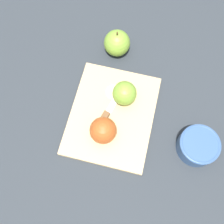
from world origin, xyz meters
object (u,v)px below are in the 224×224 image
(apple_half_left, at_px, (103,130))
(apple_whole, at_px, (117,43))
(apple_half_right, at_px, (125,93))
(knife, at_px, (104,119))
(bowl, at_px, (198,146))

(apple_half_left, height_order, apple_whole, apple_whole)
(apple_half_right, height_order, apple_whole, apple_whole)
(apple_half_right, height_order, knife, apple_half_right)
(knife, bearing_deg, apple_half_left, -150.49)
(apple_whole, relative_size, bowl, 0.85)
(apple_whole, bearing_deg, bowl, -130.70)
(bowl, bearing_deg, apple_half_right, 68.77)
(apple_half_right, relative_size, bowl, 0.64)
(apple_half_right, relative_size, apple_whole, 0.75)
(apple_half_left, height_order, bowl, apple_half_left)
(bowl, bearing_deg, apple_half_left, 97.06)
(apple_whole, bearing_deg, knife, -174.28)
(knife, bearing_deg, apple_half_right, -12.46)
(apple_half_right, bearing_deg, apple_whole, 32.95)
(apple_half_left, relative_size, knife, 0.41)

